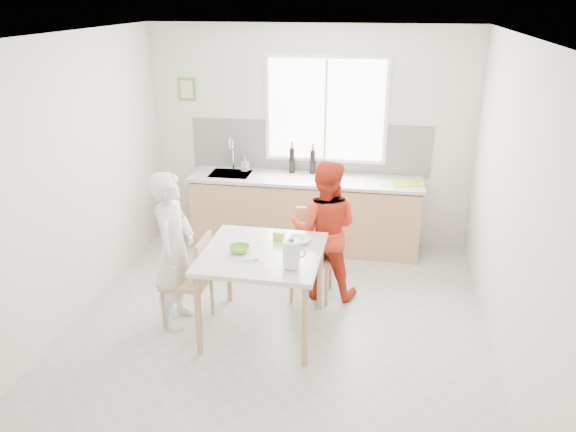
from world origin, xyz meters
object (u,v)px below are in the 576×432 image
bowl_green (239,249)px  wine_bottle_a (292,160)px  person_red (324,230)px  chair_far (313,249)px  chair_left (193,277)px  person_white (174,250)px  milk_jug (292,253)px  dining_table (262,260)px  wine_bottle_b (313,162)px  bowl_white (299,240)px

bowl_green → wine_bottle_a: size_ratio=0.58×
person_red → wine_bottle_a: (-0.56, 1.35, 0.33)m
chair_far → chair_left: bearing=-141.5°
chair_far → person_white: (-1.21, -0.80, 0.26)m
person_white → milk_jug: bearing=-103.4°
dining_table → person_red: bearing=58.8°
person_white → bowl_green: person_white is taller
wine_bottle_b → bowl_green: bearing=-99.7°
wine_bottle_a → chair_left: bearing=-105.7°
bowl_white → person_red: bearing=72.1°
chair_left → person_white: (-0.17, 0.00, 0.27)m
chair_far → person_red: person_red is taller
dining_table → wine_bottle_a: wine_bottle_a is taller
person_red → bowl_green: bearing=51.9°
wine_bottle_b → person_white: bearing=-115.6°
bowl_green → wine_bottle_b: 2.25m
wine_bottle_a → wine_bottle_b: wine_bottle_a is taller
person_white → milk_jug: (1.17, -0.30, 0.20)m
dining_table → person_red: person_red is taller
wine_bottle_a → wine_bottle_b: 0.26m
bowl_green → bowl_white: bearing=30.0°
dining_table → milk_jug: 0.48m
bowl_green → milk_jug: size_ratio=0.71×
dining_table → person_white: bearing=179.1°
dining_table → chair_far: chair_far is taller
person_red → milk_jug: size_ratio=5.73×
dining_table → person_white: size_ratio=0.71×
bowl_white → chair_left: bearing=-166.6°
bowl_white → wine_bottle_b: (-0.13, 1.91, 0.21)m
milk_jug → dining_table: bearing=139.2°
person_red → chair_far: bearing=-7.1°
chair_far → wine_bottle_a: (-0.45, 1.33, 0.57)m
chair_left → wine_bottle_a: size_ratio=2.86×
dining_table → chair_far: (0.36, 0.81, -0.24)m
chair_left → person_red: 1.43m
chair_left → wine_bottle_b: wine_bottle_b is taller
bowl_white → wine_bottle_b: size_ratio=0.68×
chair_far → wine_bottle_b: 1.47m
dining_table → bowl_green: bearing=-166.9°
person_white → wine_bottle_a: size_ratio=4.80×
wine_bottle_a → wine_bottle_b: bearing=2.5°
bowl_white → wine_bottle_b: bearing=93.8°
chair_left → milk_jug: size_ratio=3.51×
dining_table → chair_far: 0.92m
person_red → wine_bottle_a: bearing=-66.3°
chair_left → wine_bottle_b: (0.86, 2.15, 0.57)m
chair_far → bowl_green: size_ratio=4.98×
dining_table → person_red: (0.48, 0.80, -0.00)m
dining_table → chair_left: 0.72m
person_red → wine_bottle_b: size_ratio=4.97×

